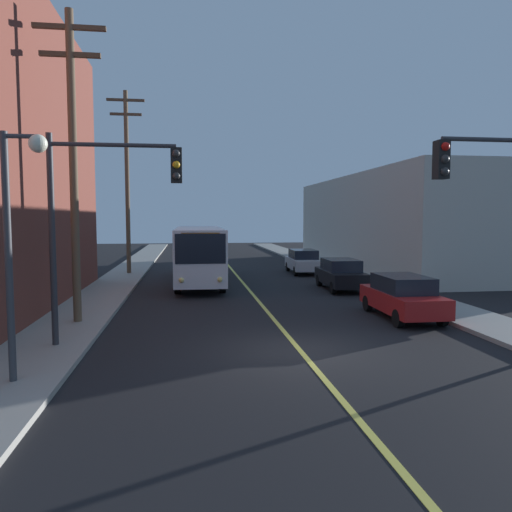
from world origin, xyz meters
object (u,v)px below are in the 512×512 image
at_px(street_lamp_left, 18,220).
at_px(traffic_signal_left_corner, 107,200).
at_px(parked_car_red, 402,296).
at_px(traffic_signal_right_corner, 509,199).
at_px(utility_pole_mid, 127,175).
at_px(fire_hydrant, 428,294).
at_px(parked_car_silver, 303,261).
at_px(parked_car_black, 341,274).
at_px(city_bus, 199,251).
at_px(utility_pole_near, 73,154).

bearing_deg(street_lamp_left, traffic_signal_left_corner, 65.72).
distance_m(parked_car_red, traffic_signal_right_corner, 6.24).
relative_size(utility_pole_mid, fire_hydrant, 14.05).
bearing_deg(fire_hydrant, parked_car_silver, 99.63).
bearing_deg(parked_car_red, utility_pole_mid, 127.14).
height_order(parked_car_black, traffic_signal_right_corner, traffic_signal_right_corner).
relative_size(city_bus, parked_car_black, 2.73).
distance_m(parked_car_black, utility_pole_near, 14.67).
xyz_separation_m(parked_car_red, utility_pole_near, (-11.87, 0.39, 5.14)).
distance_m(utility_pole_near, street_lamp_left, 6.75).
bearing_deg(traffic_signal_left_corner, fire_hydrant, 21.08).
bearing_deg(traffic_signal_left_corner, parked_car_silver, 60.83).
bearing_deg(parked_car_silver, utility_pole_mid, 177.12).
bearing_deg(parked_car_red, parked_car_silver, 90.89).
bearing_deg(traffic_signal_left_corner, traffic_signal_right_corner, -12.17).
distance_m(traffic_signal_left_corner, street_lamp_left, 3.49).
distance_m(parked_car_red, utility_pole_near, 12.94).
distance_m(parked_car_black, fire_hydrant, 5.88).
bearing_deg(traffic_signal_right_corner, traffic_signal_left_corner, 167.83).
bearing_deg(parked_car_black, street_lamp_left, -131.01).
bearing_deg(parked_car_red, city_bus, 122.86).
bearing_deg(city_bus, traffic_signal_left_corner, -101.41).
bearing_deg(street_lamp_left, utility_pole_mid, 90.59).
bearing_deg(parked_car_silver, traffic_signal_right_corner, -87.73).
relative_size(parked_car_black, traffic_signal_left_corner, 0.74).
distance_m(street_lamp_left, fire_hydrant, 16.09).
bearing_deg(parked_car_black, city_bus, 151.22).
height_order(parked_car_red, utility_pole_near, utility_pole_near).
xyz_separation_m(parked_car_black, traffic_signal_right_corner, (0.62, -12.56, 3.46)).
bearing_deg(utility_pole_near, fire_hydrant, 6.18).
xyz_separation_m(parked_car_black, utility_pole_mid, (-11.84, 8.31, 5.74)).
height_order(parked_car_black, parked_car_silver, same).
distance_m(parked_car_silver, traffic_signal_right_corner, 20.59).
bearing_deg(traffic_signal_left_corner, street_lamp_left, -114.28).
relative_size(traffic_signal_right_corner, street_lamp_left, 1.09).
bearing_deg(city_bus, parked_car_red, -57.14).
distance_m(parked_car_black, street_lamp_left, 17.95).
xyz_separation_m(utility_pole_near, utility_pole_mid, (-0.02, 15.31, 0.60)).
distance_m(traffic_signal_right_corner, fire_hydrant, 8.11).
distance_m(parked_car_black, utility_pole_mid, 15.56).
bearing_deg(traffic_signal_right_corner, parked_car_black, 92.81).
distance_m(traffic_signal_right_corner, street_lamp_left, 12.28).
distance_m(parked_car_red, traffic_signal_left_corner, 11.19).
bearing_deg(utility_pole_near, traffic_signal_right_corner, -24.08).
relative_size(parked_car_silver, utility_pole_near, 0.42).
xyz_separation_m(utility_pole_mid, fire_hydrant, (13.90, -13.81, -6.00)).
bearing_deg(parked_car_black, fire_hydrant, -69.50).
bearing_deg(parked_car_black, parked_car_silver, 91.38).
bearing_deg(fire_hydrant, city_bus, 134.58).
bearing_deg(traffic_signal_right_corner, street_lamp_left, -176.24).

